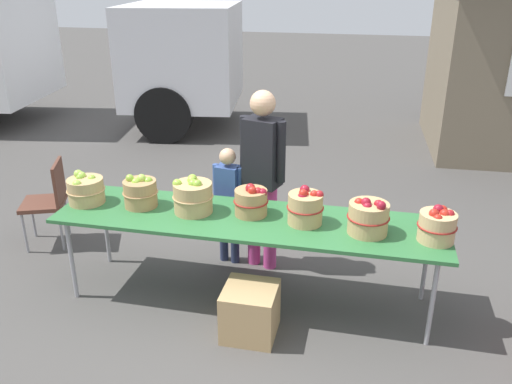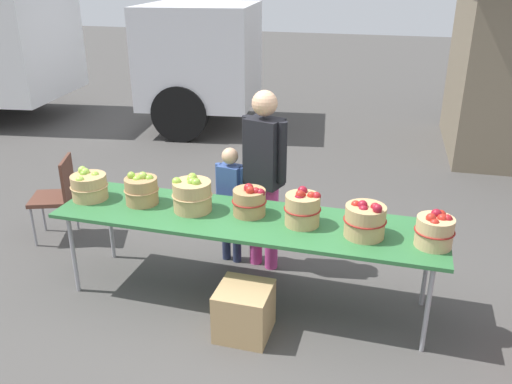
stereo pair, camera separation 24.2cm
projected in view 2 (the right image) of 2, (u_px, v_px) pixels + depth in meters
ground_plane at (246, 297)px, 4.49m from camera, size 40.00×40.00×0.00m
market_table at (246, 222)px, 4.21m from camera, size 3.10×0.76×0.75m
apple_basket_green_0 at (89, 186)px, 4.50m from camera, size 0.32×0.32×0.27m
apple_basket_green_1 at (142, 190)px, 4.41m from camera, size 0.29×0.29×0.28m
apple_basket_green_2 at (192, 195)px, 4.27m from camera, size 0.33×0.33×0.29m
apple_basket_red_0 at (250, 201)px, 4.21m from camera, size 0.28×0.28×0.27m
apple_basket_red_1 at (303, 208)px, 4.03m from camera, size 0.29×0.29×0.29m
apple_basket_red_2 at (365, 220)px, 3.86m from camera, size 0.32×0.32×0.30m
apple_basket_red_3 at (435, 230)px, 3.73m from camera, size 0.28×0.28×0.26m
vendor_adult at (264, 168)px, 4.60m from camera, size 0.42×0.30×1.65m
child_customer at (231, 196)px, 4.81m from camera, size 0.29×0.18×1.12m
box_truck at (2, 36)px, 9.30m from camera, size 7.93×3.24×2.75m
folding_chair at (58, 192)px, 5.30m from camera, size 0.52×0.52×0.86m
produce_crate at (244, 311)px, 3.97m from camera, size 0.40×0.40×0.40m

